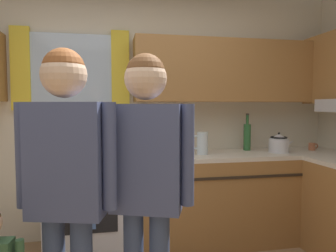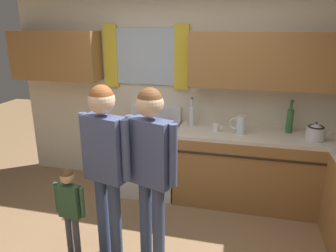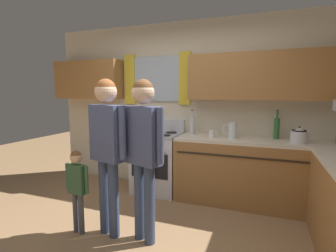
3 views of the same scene
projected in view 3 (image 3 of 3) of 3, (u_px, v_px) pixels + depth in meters
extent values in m
plane|color=#93704C|center=(129.00, 251.00, 2.49)|extent=(12.00, 12.00, 0.00)
cube|color=beige|center=(187.00, 107.00, 4.08)|extent=(4.60, 0.10, 2.60)
cube|color=silver|center=(157.00, 79.00, 4.13)|extent=(0.77, 0.03, 0.70)
cube|color=yellow|center=(130.00, 80.00, 4.29)|extent=(0.18, 0.04, 0.80)
cube|color=yellow|center=(185.00, 78.00, 3.96)|extent=(0.18, 0.04, 0.80)
cube|color=#9E6B38|center=(89.00, 80.00, 4.42)|extent=(1.21, 0.32, 0.64)
cube|color=#9E6B38|center=(270.00, 76.00, 3.41)|extent=(2.18, 0.32, 0.64)
cube|color=#9E6B38|center=(261.00, 174.00, 3.46)|extent=(2.29, 0.62, 0.86)
cube|color=beige|center=(263.00, 141.00, 3.40)|extent=(2.29, 0.62, 0.04)
cube|color=#2D2319|center=(262.00, 159.00, 3.13)|extent=(2.17, 0.01, 0.02)
cube|color=silver|center=(158.00, 163.00, 3.98)|extent=(0.68, 0.62, 0.86)
cube|color=black|center=(149.00, 166.00, 3.68)|extent=(0.56, 0.01, 0.36)
cylinder|color=#ADADB2|center=(148.00, 151.00, 3.63)|extent=(0.56, 0.02, 0.02)
cube|color=#ADADB2|center=(158.00, 135.00, 3.92)|extent=(0.68, 0.62, 0.04)
cube|color=silver|center=(164.00, 125.00, 4.16)|extent=(0.68, 0.08, 0.20)
cylinder|color=black|center=(144.00, 134.00, 3.85)|extent=(0.17, 0.17, 0.01)
cylinder|color=black|center=(165.00, 135.00, 3.73)|extent=(0.17, 0.17, 0.01)
cylinder|color=black|center=(151.00, 131.00, 4.11)|extent=(0.17, 0.17, 0.01)
cylinder|color=black|center=(171.00, 133.00, 3.99)|extent=(0.17, 0.17, 0.01)
cube|color=#4C72B7|center=(148.00, 164.00, 3.64)|extent=(0.20, 0.02, 0.34)
cylinder|color=#2D6633|center=(277.00, 129.00, 3.45)|extent=(0.08, 0.08, 0.28)
cylinder|color=#2D6633|center=(277.00, 115.00, 3.43)|extent=(0.03, 0.03, 0.10)
cylinder|color=#3F382D|center=(278.00, 110.00, 3.42)|extent=(0.03, 0.03, 0.02)
cylinder|color=silver|center=(192.00, 126.00, 3.85)|extent=(0.07, 0.07, 0.26)
cylinder|color=silver|center=(192.00, 114.00, 3.83)|extent=(0.03, 0.03, 0.09)
cylinder|color=#3F382D|center=(192.00, 110.00, 3.82)|extent=(0.03, 0.03, 0.02)
cylinder|color=white|center=(211.00, 134.00, 3.61)|extent=(0.08, 0.08, 0.09)
torus|color=white|center=(215.00, 133.00, 3.59)|extent=(0.07, 0.01, 0.07)
cylinder|color=silver|center=(299.00, 137.00, 3.18)|extent=(0.20, 0.20, 0.14)
cone|color=silver|center=(299.00, 130.00, 3.17)|extent=(0.18, 0.18, 0.05)
sphere|color=black|center=(299.00, 127.00, 3.16)|extent=(0.02, 0.02, 0.02)
cone|color=silver|center=(311.00, 136.00, 3.13)|extent=(0.09, 0.04, 0.07)
torus|color=black|center=(299.00, 131.00, 3.17)|extent=(0.17, 0.17, 0.02)
cylinder|color=silver|center=(233.00, 130.00, 3.48)|extent=(0.11, 0.11, 0.22)
torus|color=silver|center=(228.00, 129.00, 3.51)|extent=(0.14, 0.02, 0.14)
cylinder|color=#38476B|center=(114.00, 199.00, 2.69)|extent=(0.11, 0.11, 0.82)
cylinder|color=#38476B|center=(104.00, 196.00, 2.77)|extent=(0.11, 0.11, 0.82)
cube|color=#47517A|center=(107.00, 133.00, 2.64)|extent=(0.40, 0.25, 0.58)
cylinder|color=#47517A|center=(122.00, 133.00, 2.51)|extent=(0.07, 0.07, 0.53)
cylinder|color=#47517A|center=(93.00, 129.00, 2.77)|extent=(0.07, 0.07, 0.53)
sphere|color=beige|center=(106.00, 92.00, 2.59)|extent=(0.22, 0.22, 0.22)
sphere|color=brown|center=(106.00, 89.00, 2.59)|extent=(0.21, 0.21, 0.21)
cylinder|color=#38476B|center=(149.00, 205.00, 2.57)|extent=(0.11, 0.11, 0.81)
cylinder|color=#38476B|center=(140.00, 201.00, 2.66)|extent=(0.11, 0.11, 0.81)
cube|color=#47517A|center=(144.00, 136.00, 2.53)|extent=(0.40, 0.27, 0.57)
cylinder|color=#47517A|center=(160.00, 136.00, 2.38)|extent=(0.07, 0.07, 0.53)
cylinder|color=#47517A|center=(129.00, 131.00, 2.67)|extent=(0.07, 0.07, 0.53)
sphere|color=beige|center=(143.00, 93.00, 2.47)|extent=(0.22, 0.22, 0.22)
sphere|color=brown|center=(143.00, 90.00, 2.47)|extent=(0.21, 0.21, 0.21)
cylinder|color=#4C4C56|center=(81.00, 214.00, 2.77)|extent=(0.06, 0.06, 0.45)
cylinder|color=#4C4C56|center=(76.00, 212.00, 2.81)|extent=(0.06, 0.06, 0.45)
cube|color=#335938|center=(77.00, 179.00, 2.74)|extent=(0.21, 0.11, 0.32)
cylinder|color=#335938|center=(87.00, 180.00, 2.68)|extent=(0.04, 0.04, 0.29)
cylinder|color=#335938|center=(68.00, 176.00, 2.80)|extent=(0.04, 0.04, 0.29)
sphere|color=#DBAD84|center=(76.00, 157.00, 2.71)|extent=(0.12, 0.12, 0.12)
sphere|color=brown|center=(76.00, 156.00, 2.71)|extent=(0.11, 0.11, 0.11)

